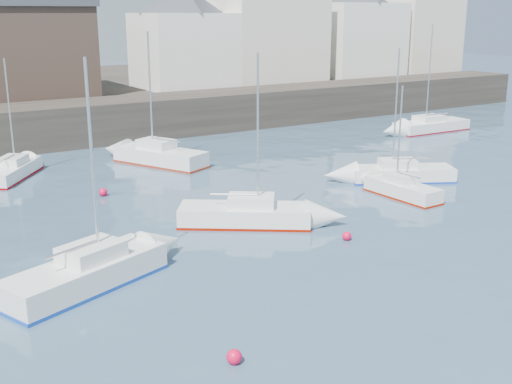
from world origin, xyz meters
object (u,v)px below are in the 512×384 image
sailboat_a (87,273)px  sailboat_b (246,214)px  sailboat_d (401,173)px  sailboat_g (431,126)px  buoy_near (234,363)px  buoy_far (103,196)px  sailboat_f (160,156)px  buoy_mid (347,240)px  sailboat_c (402,189)px  sailboat_h (12,170)px

sailboat_a → sailboat_b: size_ratio=1.03×
sailboat_d → sailboat_g: 16.93m
buoy_near → buoy_far: (2.65, 18.20, 0.00)m
sailboat_f → buoy_mid: bearing=-87.0°
sailboat_g → buoy_mid: bearing=-144.2°
sailboat_c → sailboat_h: (-16.39, 15.17, 0.00)m
sailboat_d → buoy_far: bearing=158.7°
sailboat_c → buoy_far: (-13.19, 8.62, -0.44)m
sailboat_c → sailboat_h: 22.33m
sailboat_a → sailboat_g: bearing=24.4°
sailboat_c → buoy_far: bearing=146.8°
sailboat_c → buoy_mid: sailboat_c is taller
sailboat_g → buoy_near: (-31.74, -22.36, -0.48)m
sailboat_f → buoy_near: sailboat_f is taller
sailboat_g → buoy_far: size_ratio=19.14×
sailboat_d → buoy_far: (-15.62, 6.10, -0.45)m
sailboat_b → sailboat_g: bearing=25.9°
buoy_mid → sailboat_a: bearing=174.1°
buoy_far → sailboat_c: bearing=-33.2°
sailboat_d → buoy_mid: size_ratio=19.07×
sailboat_a → sailboat_b: sailboat_a is taller
sailboat_c → sailboat_g: bearing=38.8°
sailboat_g → buoy_mid: sailboat_g is taller
sailboat_f → sailboat_g: sailboat_g is taller
sailboat_a → sailboat_g: size_ratio=0.94×
sailboat_g → sailboat_h: (-32.28, 2.38, -0.03)m
sailboat_b → sailboat_g: 28.03m
sailboat_a → sailboat_g: 36.82m
buoy_near → buoy_mid: 10.92m
sailboat_c → buoy_far: size_ratio=13.07×
sailboat_h → buoy_mid: bearing=-62.7°
sailboat_g → buoy_far: 29.39m
sailboat_f → buoy_mid: sailboat_f is taller
sailboat_a → buoy_far: bearing=68.1°
sailboat_f → sailboat_a: bearing=-121.8°
sailboat_g → buoy_near: bearing=-144.8°
sailboat_c → sailboat_f: (-7.64, 13.68, 0.14)m
sailboat_h → buoy_far: size_ratio=15.50×
sailboat_b → buoy_mid: bearing=-57.7°
sailboat_a → sailboat_g: (33.53, 15.21, -0.08)m
sailboat_b → sailboat_d: bearing=9.7°
sailboat_h → sailboat_f: bearing=-9.7°
sailboat_h → buoy_mid: size_ratio=17.47×
sailboat_b → buoy_far: sailboat_b is taller
sailboat_d → sailboat_f: sailboat_f is taller
sailboat_a → buoy_near: size_ratio=18.06×
sailboat_b → buoy_far: 8.99m
sailboat_f → buoy_far: 7.53m
buoy_far → sailboat_a: bearing=-111.9°
buoy_mid → buoy_far: buoy_far is taller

